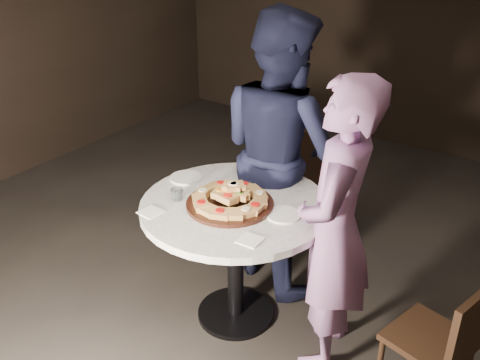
% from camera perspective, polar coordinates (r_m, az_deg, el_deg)
% --- Properties ---
extents(floor, '(7.00, 7.00, 0.00)m').
position_cam_1_polar(floor, '(3.62, -1.41, -14.42)').
color(floor, black).
rests_on(floor, ground).
extents(table, '(1.30, 1.30, 0.85)m').
position_cam_1_polar(table, '(3.23, -0.50, -4.88)').
color(table, black).
rests_on(table, ground).
extents(serving_board, '(0.66, 0.66, 0.02)m').
position_cam_1_polar(serving_board, '(3.12, -1.09, -2.54)').
color(serving_board, black).
rests_on(serving_board, table).
extents(focaccia_pile, '(0.46, 0.46, 0.12)m').
position_cam_1_polar(focaccia_pile, '(3.10, -1.01, -1.80)').
color(focaccia_pile, '#AC7E42').
rests_on(focaccia_pile, serving_board).
extents(plate_left, '(0.21, 0.21, 0.01)m').
position_cam_1_polar(plate_left, '(3.45, -5.79, 0.26)').
color(plate_left, white).
rests_on(plate_left, table).
extents(plate_right, '(0.25, 0.25, 0.01)m').
position_cam_1_polar(plate_right, '(3.03, 4.65, -3.71)').
color(plate_right, white).
rests_on(plate_right, table).
extents(water_glass, '(0.08, 0.08, 0.07)m').
position_cam_1_polar(water_glass, '(3.19, -6.74, -1.58)').
color(water_glass, silver).
rests_on(water_glass, table).
extents(napkin_near, '(0.13, 0.13, 0.01)m').
position_cam_1_polar(napkin_near, '(3.09, -9.54, -3.38)').
color(napkin_near, white).
rests_on(napkin_near, table).
extents(napkin_far, '(0.12, 0.12, 0.01)m').
position_cam_1_polar(napkin_far, '(2.80, 1.08, -6.42)').
color(napkin_far, white).
rests_on(napkin_far, table).
extents(chair_far, '(0.56, 0.57, 0.96)m').
position_cam_1_polar(chair_far, '(4.18, 7.58, 0.57)').
color(chair_far, black).
rests_on(chair_far, ground).
extents(chair_right, '(0.48, 0.47, 0.81)m').
position_cam_1_polar(chair_right, '(2.98, 21.13, -15.49)').
color(chair_right, black).
rests_on(chair_right, ground).
extents(diner_navy, '(1.13, 1.01, 1.90)m').
position_cam_1_polar(diner_navy, '(3.57, 4.33, 3.02)').
color(diner_navy, black).
rests_on(diner_navy, ground).
extents(diner_teal, '(0.55, 0.70, 1.72)m').
position_cam_1_polar(diner_teal, '(2.90, 10.08, -5.37)').
color(diner_teal, '#866097').
rests_on(diner_teal, ground).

